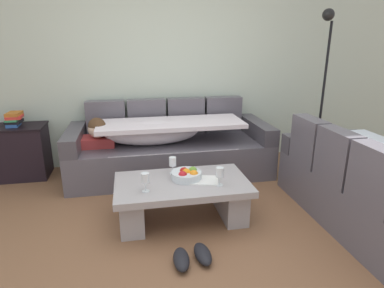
{
  "coord_description": "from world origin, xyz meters",
  "views": [
    {
      "loc": [
        -0.42,
        -2.16,
        1.59
      ],
      "look_at": [
        0.21,
        1.05,
        0.55
      ],
      "focal_mm": 30.44,
      "sensor_mm": 36.0,
      "label": 1
    }
  ],
  "objects_px": {
    "side_cabinet": "(16,152)",
    "open_magazine": "(202,180)",
    "fruit_bowl": "(187,175)",
    "pair_of_shoes": "(192,257)",
    "couch_along_wall": "(167,148)",
    "floor_lamp": "(323,80)",
    "wine_glass_near_left": "(145,179)",
    "couch_near_window": "(369,187)",
    "wine_glass_near_right": "(220,173)",
    "coffee_table": "(182,196)",
    "book_stack_on_cabinet": "(14,119)",
    "wine_glass_far_back": "(173,162)"
  },
  "relations": [
    {
      "from": "couch_near_window",
      "to": "floor_lamp",
      "type": "xyz_separation_m",
      "value": [
        0.33,
        1.42,
        0.78
      ]
    },
    {
      "from": "fruit_bowl",
      "to": "wine_glass_near_left",
      "type": "relative_size",
      "value": 1.69
    },
    {
      "from": "couch_near_window",
      "to": "coffee_table",
      "type": "distance_m",
      "value": 1.68
    },
    {
      "from": "open_magazine",
      "to": "floor_lamp",
      "type": "xyz_separation_m",
      "value": [
        1.79,
        1.09,
        0.73
      ]
    },
    {
      "from": "wine_glass_near_right",
      "to": "couch_near_window",
      "type": "bearing_deg",
      "value": -8.72
    },
    {
      "from": "couch_along_wall",
      "to": "wine_glass_far_back",
      "type": "xyz_separation_m",
      "value": [
        -0.06,
        -0.93,
        0.17
      ]
    },
    {
      "from": "couch_along_wall",
      "to": "floor_lamp",
      "type": "distance_m",
      "value": 2.12
    },
    {
      "from": "side_cabinet",
      "to": "coffee_table",
      "type": "bearing_deg",
      "value": -37.08
    },
    {
      "from": "side_cabinet",
      "to": "floor_lamp",
      "type": "xyz_separation_m",
      "value": [
        3.76,
        -0.28,
        0.8
      ]
    },
    {
      "from": "wine_glass_near_left",
      "to": "wine_glass_far_back",
      "type": "height_order",
      "value": "same"
    },
    {
      "from": "open_magazine",
      "to": "side_cabinet",
      "type": "xyz_separation_m",
      "value": [
        -1.97,
        1.37,
        -0.06
      ]
    },
    {
      "from": "side_cabinet",
      "to": "open_magazine",
      "type": "bearing_deg",
      "value": -34.79
    },
    {
      "from": "pair_of_shoes",
      "to": "couch_near_window",
      "type": "bearing_deg",
      "value": 9.61
    },
    {
      "from": "wine_glass_far_back",
      "to": "open_magazine",
      "type": "xyz_separation_m",
      "value": [
        0.24,
        -0.21,
        -0.11
      ]
    },
    {
      "from": "wine_glass_near_left",
      "to": "wine_glass_far_back",
      "type": "bearing_deg",
      "value": 50.9
    },
    {
      "from": "wine_glass_near_right",
      "to": "book_stack_on_cabinet",
      "type": "xyz_separation_m",
      "value": [
        -2.06,
        1.5,
        0.23
      ]
    },
    {
      "from": "coffee_table",
      "to": "fruit_bowl",
      "type": "relative_size",
      "value": 4.29
    },
    {
      "from": "coffee_table",
      "to": "wine_glass_near_right",
      "type": "height_order",
      "value": "wine_glass_near_right"
    },
    {
      "from": "couch_near_window",
      "to": "wine_glass_near_left",
      "type": "distance_m",
      "value": 1.99
    },
    {
      "from": "wine_glass_far_back",
      "to": "book_stack_on_cabinet",
      "type": "height_order",
      "value": "book_stack_on_cabinet"
    },
    {
      "from": "pair_of_shoes",
      "to": "wine_glass_near_left",
      "type": "bearing_deg",
      "value": 121.84
    },
    {
      "from": "wine_glass_near_left",
      "to": "side_cabinet",
      "type": "relative_size",
      "value": 0.23
    },
    {
      "from": "couch_near_window",
      "to": "wine_glass_near_right",
      "type": "xyz_separation_m",
      "value": [
        -1.33,
        0.2,
        0.16
      ]
    },
    {
      "from": "couch_along_wall",
      "to": "floor_lamp",
      "type": "relative_size",
      "value": 1.23
    },
    {
      "from": "pair_of_shoes",
      "to": "floor_lamp",
      "type": "bearing_deg",
      "value": 40.31
    },
    {
      "from": "couch_along_wall",
      "to": "wine_glass_near_right",
      "type": "height_order",
      "value": "couch_along_wall"
    },
    {
      "from": "open_magazine",
      "to": "coffee_table",
      "type": "bearing_deg",
      "value": -170.69
    },
    {
      "from": "wine_glass_near_right",
      "to": "book_stack_on_cabinet",
      "type": "height_order",
      "value": "book_stack_on_cabinet"
    },
    {
      "from": "couch_near_window",
      "to": "open_magazine",
      "type": "xyz_separation_m",
      "value": [
        -1.46,
        0.33,
        0.05
      ]
    },
    {
      "from": "fruit_bowl",
      "to": "couch_along_wall",
      "type": "bearing_deg",
      "value": 92.71
    },
    {
      "from": "fruit_bowl",
      "to": "wine_glass_far_back",
      "type": "relative_size",
      "value": 1.69
    },
    {
      "from": "wine_glass_near_left",
      "to": "open_magazine",
      "type": "distance_m",
      "value": 0.54
    },
    {
      "from": "wine_glass_near_left",
      "to": "wine_glass_near_right",
      "type": "xyz_separation_m",
      "value": [
        0.64,
        0.0,
        0.0
      ]
    },
    {
      "from": "side_cabinet",
      "to": "pair_of_shoes",
      "type": "xyz_separation_m",
      "value": [
        1.76,
        -1.98,
        -0.28
      ]
    },
    {
      "from": "wine_glass_near_left",
      "to": "side_cabinet",
      "type": "xyz_separation_m",
      "value": [
        -1.46,
        1.5,
        -0.17
      ]
    },
    {
      "from": "coffee_table",
      "to": "wine_glass_near_right",
      "type": "xyz_separation_m",
      "value": [
        0.31,
        -0.14,
        0.26
      ]
    },
    {
      "from": "fruit_bowl",
      "to": "floor_lamp",
      "type": "xyz_separation_m",
      "value": [
        1.92,
        1.02,
        0.69
      ]
    },
    {
      "from": "fruit_bowl",
      "to": "pair_of_shoes",
      "type": "height_order",
      "value": "fruit_bowl"
    },
    {
      "from": "couch_near_window",
      "to": "wine_glass_near_right",
      "type": "distance_m",
      "value": 1.36
    },
    {
      "from": "couch_along_wall",
      "to": "wine_glass_far_back",
      "type": "distance_m",
      "value": 0.95
    },
    {
      "from": "couch_along_wall",
      "to": "side_cabinet",
      "type": "bearing_deg",
      "value": 172.83
    },
    {
      "from": "wine_glass_near_left",
      "to": "book_stack_on_cabinet",
      "type": "height_order",
      "value": "book_stack_on_cabinet"
    },
    {
      "from": "wine_glass_far_back",
      "to": "floor_lamp",
      "type": "bearing_deg",
      "value": 23.28
    },
    {
      "from": "coffee_table",
      "to": "floor_lamp",
      "type": "xyz_separation_m",
      "value": [
        1.97,
        1.07,
        0.88
      ]
    },
    {
      "from": "book_stack_on_cabinet",
      "to": "side_cabinet",
      "type": "bearing_deg",
      "value": -175.33
    },
    {
      "from": "coffee_table",
      "to": "book_stack_on_cabinet",
      "type": "bearing_deg",
      "value": 142.28
    },
    {
      "from": "fruit_bowl",
      "to": "pair_of_shoes",
      "type": "distance_m",
      "value": 0.78
    },
    {
      "from": "couch_near_window",
      "to": "coffee_table",
      "type": "bearing_deg",
      "value": 78.05
    },
    {
      "from": "couch_along_wall",
      "to": "couch_near_window",
      "type": "distance_m",
      "value": 2.21
    },
    {
      "from": "wine_glass_far_back",
      "to": "coffee_table",
      "type": "bearing_deg",
      "value": -73.87
    }
  ]
}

